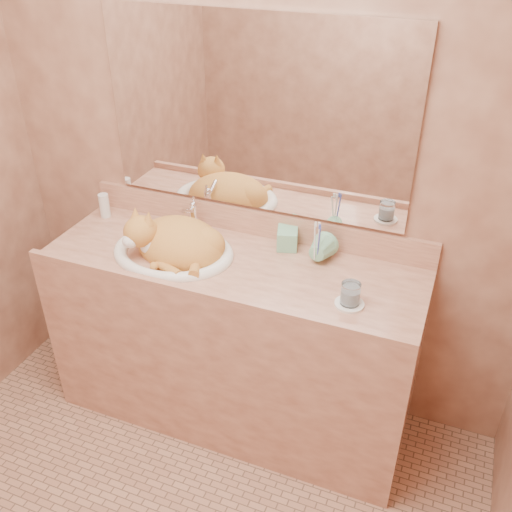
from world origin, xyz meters
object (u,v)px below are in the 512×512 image
at_px(vanity_counter, 233,342).
at_px(sink_basin, 172,237).
at_px(cat, 174,240).
at_px(toothbrush_cup, 316,255).
at_px(water_glass, 350,294).
at_px(soap_dispenser, 287,234).

distance_m(vanity_counter, sink_basin, 0.57).
bearing_deg(cat, vanity_counter, 13.08).
distance_m(toothbrush_cup, water_glass, 0.28).
height_order(vanity_counter, water_glass, water_glass).
bearing_deg(water_glass, soap_dispenser, 142.37).
bearing_deg(vanity_counter, cat, -176.41).
height_order(vanity_counter, cat, cat).
xyz_separation_m(vanity_counter, soap_dispenser, (0.19, 0.16, 0.52)).
xyz_separation_m(soap_dispenser, toothbrush_cup, (0.14, -0.05, -0.04)).
relative_size(cat, soap_dispenser, 2.10).
distance_m(sink_basin, toothbrush_cup, 0.60).
height_order(cat, soap_dispenser, soap_dispenser).
bearing_deg(sink_basin, toothbrush_cup, 8.67).
distance_m(cat, toothbrush_cup, 0.60).
height_order(cat, toothbrush_cup, cat).
distance_m(vanity_counter, water_glass, 0.72).
distance_m(cat, soap_dispenser, 0.48).
bearing_deg(cat, sink_basin, -132.95).
height_order(toothbrush_cup, water_glass, toothbrush_cup).
relative_size(vanity_counter, toothbrush_cup, 14.22).
relative_size(sink_basin, cat, 1.28).
relative_size(cat, toothbrush_cup, 3.57).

